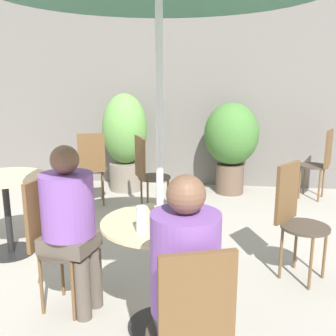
{
  "coord_description": "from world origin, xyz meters",
  "views": [
    {
      "loc": [
        0.58,
        -2.37,
        1.64
      ],
      "look_at": [
        0.24,
        0.31,
        1.0
      ],
      "focal_mm": 42.0,
      "sensor_mm": 36.0,
      "label": 1
    }
  ],
  "objects_px": {
    "bistro_chair_0": "(53,233)",
    "beer_glass_0": "(182,200)",
    "bistro_chair_2": "(92,163)",
    "bistro_chair_1": "(192,326)",
    "cafe_table_far": "(6,197)",
    "cafe_table_near": "(160,250)",
    "bistro_chair_5": "(295,211)",
    "potted_plant_1": "(231,139)",
    "seated_person_0": "(70,216)",
    "potted_plant_0": "(125,137)",
    "bistro_chair_3": "(321,158)",
    "bistro_chair_4": "(147,169)",
    "seated_person_1": "(184,276)",
    "beer_glass_1": "(142,220)"
  },
  "relations": [
    {
      "from": "cafe_table_far",
      "to": "bistro_chair_1",
      "type": "xyz_separation_m",
      "value": [
        1.82,
        -1.7,
        0.01
      ]
    },
    {
      "from": "cafe_table_far",
      "to": "potted_plant_1",
      "type": "bearing_deg",
      "value": 46.74
    },
    {
      "from": "potted_plant_0",
      "to": "potted_plant_1",
      "type": "height_order",
      "value": "potted_plant_0"
    },
    {
      "from": "bistro_chair_0",
      "to": "beer_glass_0",
      "type": "xyz_separation_m",
      "value": [
        0.91,
        0.0,
        0.28
      ]
    },
    {
      "from": "potted_plant_1",
      "to": "beer_glass_0",
      "type": "bearing_deg",
      "value": -97.78
    },
    {
      "from": "beer_glass_0",
      "to": "potted_plant_0",
      "type": "height_order",
      "value": "potted_plant_0"
    },
    {
      "from": "bistro_chair_1",
      "to": "seated_person_1",
      "type": "distance_m",
      "value": 0.22
    },
    {
      "from": "bistro_chair_0",
      "to": "bistro_chair_4",
      "type": "bearing_deg",
      "value": 2.59
    },
    {
      "from": "cafe_table_near",
      "to": "bistro_chair_1",
      "type": "distance_m",
      "value": 0.8
    },
    {
      "from": "cafe_table_far",
      "to": "bistro_chair_2",
      "type": "height_order",
      "value": "bistro_chair_2"
    },
    {
      "from": "cafe_table_near",
      "to": "bistro_chair_2",
      "type": "distance_m",
      "value": 2.66
    },
    {
      "from": "beer_glass_0",
      "to": "bistro_chair_0",
      "type": "bearing_deg",
      "value": -179.97
    },
    {
      "from": "bistro_chair_0",
      "to": "bistro_chair_3",
      "type": "relative_size",
      "value": 1.0
    },
    {
      "from": "bistro_chair_5",
      "to": "seated_person_1",
      "type": "bearing_deg",
      "value": -170.91
    },
    {
      "from": "cafe_table_near",
      "to": "potted_plant_0",
      "type": "height_order",
      "value": "potted_plant_0"
    },
    {
      "from": "seated_person_0",
      "to": "beer_glass_0",
      "type": "relative_size",
      "value": 6.58
    },
    {
      "from": "seated_person_1",
      "to": "potted_plant_1",
      "type": "bearing_deg",
      "value": -113.41
    },
    {
      "from": "seated_person_0",
      "to": "potted_plant_0",
      "type": "bearing_deg",
      "value": 17.78
    },
    {
      "from": "cafe_table_far",
      "to": "bistro_chair_1",
      "type": "bearing_deg",
      "value": -42.99
    },
    {
      "from": "bistro_chair_0",
      "to": "cafe_table_near",
      "type": "bearing_deg",
      "value": -90.0
    },
    {
      "from": "bistro_chair_1",
      "to": "bistro_chair_2",
      "type": "bearing_deg",
      "value": -83.29
    },
    {
      "from": "cafe_table_near",
      "to": "beer_glass_0",
      "type": "height_order",
      "value": "beer_glass_0"
    },
    {
      "from": "bistro_chair_5",
      "to": "potted_plant_1",
      "type": "xyz_separation_m",
      "value": [
        -0.45,
        2.32,
        0.21
      ]
    },
    {
      "from": "beer_glass_0",
      "to": "beer_glass_1",
      "type": "distance_m",
      "value": 0.4
    },
    {
      "from": "cafe_table_far",
      "to": "bistro_chair_0",
      "type": "relative_size",
      "value": 0.79
    },
    {
      "from": "bistro_chair_3",
      "to": "potted_plant_0",
      "type": "distance_m",
      "value": 2.7
    },
    {
      "from": "seated_person_0",
      "to": "potted_plant_0",
      "type": "xyz_separation_m",
      "value": [
        -0.33,
        3.02,
        0.06
      ]
    },
    {
      "from": "potted_plant_0",
      "to": "bistro_chair_1",
      "type": "bearing_deg",
      "value": -72.64
    },
    {
      "from": "bistro_chair_2",
      "to": "bistro_chair_1",
      "type": "bearing_deg",
      "value": 95.85
    },
    {
      "from": "potted_plant_0",
      "to": "bistro_chair_0",
      "type": "bearing_deg",
      "value": -86.53
    },
    {
      "from": "bistro_chair_1",
      "to": "potted_plant_0",
      "type": "bearing_deg",
      "value": -91.1
    },
    {
      "from": "cafe_table_near",
      "to": "bistro_chair_5",
      "type": "xyz_separation_m",
      "value": [
        0.99,
        0.84,
        0.01
      ]
    },
    {
      "from": "seated_person_0",
      "to": "beer_glass_1",
      "type": "relative_size",
      "value": 7.49
    },
    {
      "from": "cafe_table_far",
      "to": "bistro_chair_1",
      "type": "height_order",
      "value": "bistro_chair_1"
    },
    {
      "from": "cafe_table_near",
      "to": "seated_person_0",
      "type": "distance_m",
      "value": 0.67
    },
    {
      "from": "bistro_chair_4",
      "to": "seated_person_1",
      "type": "bearing_deg",
      "value": 166.14
    },
    {
      "from": "bistro_chair_1",
      "to": "bistro_chair_2",
      "type": "xyz_separation_m",
      "value": [
        -1.47,
        3.12,
        0.0
      ]
    },
    {
      "from": "bistro_chair_4",
      "to": "beer_glass_1",
      "type": "bearing_deg",
      "value": 161.91
    },
    {
      "from": "bistro_chair_5",
      "to": "beer_glass_1",
      "type": "height_order",
      "value": "bistro_chair_5"
    },
    {
      "from": "cafe_table_near",
      "to": "potted_plant_1",
      "type": "distance_m",
      "value": 3.22
    },
    {
      "from": "cafe_table_far",
      "to": "seated_person_0",
      "type": "distance_m",
      "value": 1.24
    },
    {
      "from": "bistro_chair_0",
      "to": "bistro_chair_5",
      "type": "distance_m",
      "value": 1.9
    },
    {
      "from": "bistro_chair_0",
      "to": "seated_person_0",
      "type": "relative_size",
      "value": 0.8
    },
    {
      "from": "seated_person_0",
      "to": "beer_glass_0",
      "type": "xyz_separation_m",
      "value": [
        0.76,
        0.03,
        0.13
      ]
    },
    {
      "from": "bistro_chair_3",
      "to": "potted_plant_0",
      "type": "height_order",
      "value": "potted_plant_0"
    },
    {
      "from": "bistro_chair_1",
      "to": "beer_glass_0",
      "type": "xyz_separation_m",
      "value": [
        -0.13,
        0.92,
        0.28
      ]
    },
    {
      "from": "cafe_table_near",
      "to": "seated_person_0",
      "type": "height_order",
      "value": "seated_person_0"
    },
    {
      "from": "bistro_chair_3",
      "to": "bistro_chair_5",
      "type": "height_order",
      "value": "same"
    },
    {
      "from": "cafe_table_far",
      "to": "bistro_chair_4",
      "type": "distance_m",
      "value": 1.63
    },
    {
      "from": "cafe_table_far",
      "to": "bistro_chair_5",
      "type": "distance_m",
      "value": 2.55
    }
  ]
}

